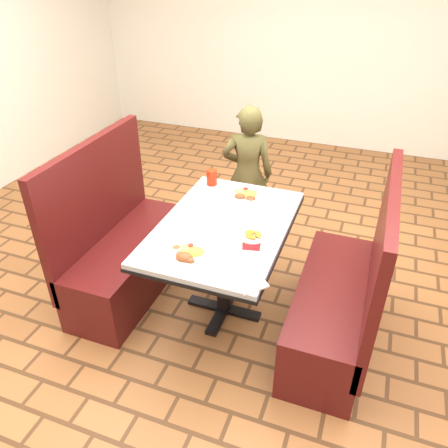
# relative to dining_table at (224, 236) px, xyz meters

# --- Properties ---
(room) EXTENTS (7.00, 7.04, 2.82)m
(room) POSITION_rel_dining_table_xyz_m (0.00, 0.00, 1.26)
(room) COLOR #9E6133
(room) RESTS_ON ground
(dining_table) EXTENTS (0.81, 1.21, 0.75)m
(dining_table) POSITION_rel_dining_table_xyz_m (0.00, 0.00, 0.00)
(dining_table) COLOR #B0B2B5
(dining_table) RESTS_ON ground
(booth_bench_left) EXTENTS (0.47, 1.20, 1.17)m
(booth_bench_left) POSITION_rel_dining_table_xyz_m (-0.80, 0.00, -0.32)
(booth_bench_left) COLOR #511312
(booth_bench_left) RESTS_ON ground
(booth_bench_right) EXTENTS (0.47, 1.20, 1.17)m
(booth_bench_right) POSITION_rel_dining_table_xyz_m (0.80, 0.00, -0.32)
(booth_bench_right) COLOR #511312
(booth_bench_right) RESTS_ON ground
(diner_person) EXTENTS (0.50, 0.40, 1.21)m
(diner_person) POSITION_rel_dining_table_xyz_m (-0.17, 1.04, -0.05)
(diner_person) COLOR brown
(diner_person) RESTS_ON ground
(near_dinner_plate) EXTENTS (0.24, 0.24, 0.07)m
(near_dinner_plate) POSITION_rel_dining_table_xyz_m (-0.07, -0.40, 0.12)
(near_dinner_plate) COLOR white
(near_dinner_plate) RESTS_ON dining_table
(far_dinner_plate) EXTENTS (0.25, 0.25, 0.06)m
(far_dinner_plate) POSITION_rel_dining_table_xyz_m (0.02, 0.40, 0.12)
(far_dinner_plate) COLOR white
(far_dinner_plate) RESTS_ON dining_table
(plantain_plate) EXTENTS (0.18, 0.18, 0.03)m
(plantain_plate) POSITION_rel_dining_table_xyz_m (0.22, -0.08, 0.11)
(plantain_plate) COLOR white
(plantain_plate) RESTS_ON dining_table
(maroon_napkin) EXTENTS (0.12, 0.12, 0.00)m
(maroon_napkin) POSITION_rel_dining_table_xyz_m (0.24, -0.17, 0.10)
(maroon_napkin) COLOR maroon
(maroon_napkin) RESTS_ON dining_table
(spoon_utensil) EXTENTS (0.03, 0.13, 0.00)m
(spoon_utensil) POSITION_rel_dining_table_xyz_m (0.18, -0.14, 0.10)
(spoon_utensil) COLOR silver
(spoon_utensil) RESTS_ON dining_table
(red_tumbler) EXTENTS (0.08, 0.08, 0.12)m
(red_tumbler) POSITION_rel_dining_table_xyz_m (-0.28, 0.50, 0.15)
(red_tumbler) COLOR red
(red_tumbler) RESTS_ON dining_table
(paper_napkin) EXTENTS (0.25, 0.25, 0.01)m
(paper_napkin) POSITION_rel_dining_table_xyz_m (0.31, -0.49, 0.10)
(paper_napkin) COLOR white
(paper_napkin) RESTS_ON dining_table
(knife_utensil) EXTENTS (0.01, 0.17, 0.00)m
(knife_utensil) POSITION_rel_dining_table_xyz_m (-0.08, -0.39, 0.11)
(knife_utensil) COLOR silver
(knife_utensil) RESTS_ON dining_table
(fork_utensil) EXTENTS (0.02, 0.14, 0.00)m
(fork_utensil) POSITION_rel_dining_table_xyz_m (-0.06, -0.37, 0.11)
(fork_utensil) COLOR silver
(fork_utensil) RESTS_ON dining_table
(lettuce_shreds) EXTENTS (0.28, 0.32, 0.00)m
(lettuce_shreds) POSITION_rel_dining_table_xyz_m (0.04, 0.06, 0.10)
(lettuce_shreds) COLOR #8BC54F
(lettuce_shreds) RESTS_ON dining_table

